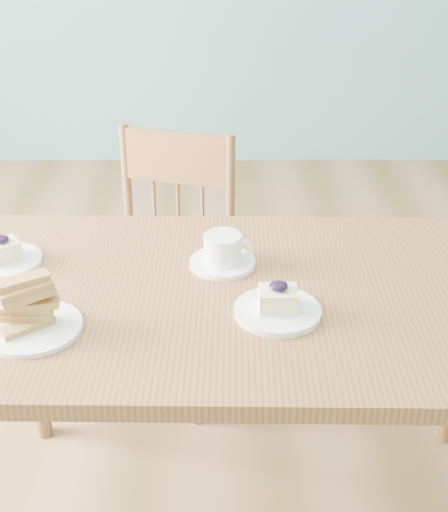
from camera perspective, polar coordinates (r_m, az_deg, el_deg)
The scene contains 6 objects.
dining_table at distance 1.61m, azimuth 1.99°, elevation -5.02°, with size 1.36×0.79×0.72m.
dining_chair at distance 2.26m, azimuth -4.66°, elevation -0.86°, with size 0.47×0.46×0.84m.
cheesecake_plate_near at distance 1.48m, azimuth 4.32°, elevation -4.01°, with size 0.18×0.18×0.08m.
cheesecake_plate_far at distance 1.74m, azimuth -17.23°, elevation -0.06°, with size 0.17×0.17×0.07m.
coffee_cup at distance 1.65m, azimuth -0.06°, elevation 0.29°, with size 0.15×0.15×0.08m.
biscotti_plate at distance 1.47m, azimuth -15.23°, elevation -4.41°, with size 0.20×0.20×0.12m.
Camera 1 is at (0.05, -1.53, 1.53)m, focal length 50.00 mm.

